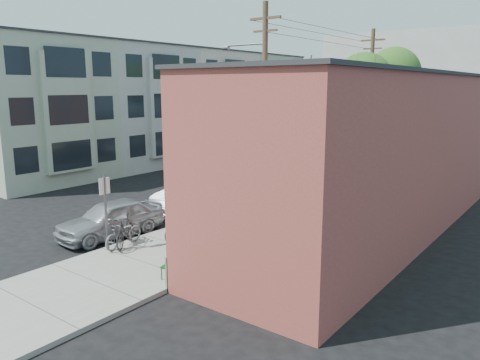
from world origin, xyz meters
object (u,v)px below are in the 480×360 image
Objects in this scene: parking_meter_far at (295,174)px; car_0 at (111,219)px; tree_leafy_mid at (364,82)px; cyclist at (185,221)px; parking_meter_near at (211,197)px; parked_bike_b at (124,233)px; car_3 at (309,166)px; patron_green at (269,214)px; patio_chair_a at (189,256)px; patio_chair_b at (170,266)px; parked_bike_a at (125,231)px; utility_pole_near at (264,99)px; sign_post at (106,205)px; tree_leafy_far at (394,74)px; tree_bare at (298,140)px; car_2 at (263,178)px; car_1 at (199,193)px; patron_grey at (246,226)px; bus at (350,135)px.

parking_meter_far is 0.28× the size of car_0.
tree_leafy_mid is 1.85× the size of car_0.
parking_meter_near is at bearing -52.45° from cyclist.
car_3 is at bearing 86.90° from parked_bike_b.
patron_green is at bearing -78.68° from tree_leafy_mid.
patio_chair_a is (3.70, -13.01, -0.39)m from parking_meter_far.
parked_bike_a is (-3.60, 1.21, 0.15)m from patio_chair_b.
sign_post is at bearing -90.23° from utility_pole_near.
tree_leafy_mid is 0.92× the size of tree_leafy_far.
tree_leafy_far is at bearing 90.00° from tree_bare.
car_2 is at bearing -84.88° from car_3.
car_3 is at bearing 108.57° from parking_meter_far.
utility_pole_near reaches higher than parked_bike_b.
parking_meter_near is 0.15× the size of tree_leafy_mid.
car_2 is at bearing -140.82° from parking_meter_far.
car_1 is 1.03× the size of car_2.
tree_leafy_mid is at bearing 56.45° from parked_bike_a.
parking_meter_near is 1.41× the size of patio_chair_a.
utility_pole_near is at bearing 102.07° from patio_chair_a.
patio_chair_b is (3.30, -22.24, -5.75)m from tree_leafy_mid.
sign_post is 2.26× the size of parking_meter_far.
sign_post is at bearing -22.99° from patron_green.
tree_bare reaches higher than patron_grey.
car_3 is at bearing 62.93° from parked_bike_a.
patron_green reaches higher than patron_grey.
parked_bike_b is (-0.31, -12.17, -2.44)m from tree_bare.
patron_green reaches higher than car_2.
parking_meter_near is 0.67× the size of patron_green.
parked_bike_a is (-3.68, -4.17, -0.34)m from patron_green.
parked_bike_a is at bearing -90.83° from tree_leafy_mid.
car_3 is at bearing -77.41° from bus.
patron_grey is 4.57m from parked_bike_b.
cyclist is (1.41, -7.38, -4.50)m from utility_pole_near.
patio_chair_b is (3.30, -13.30, -2.49)m from tree_bare.
parked_bike_a is at bearing 78.35° from sign_post.
patron_green is at bearing -62.35° from car_3.
utility_pole_near reaches higher than parking_meter_far.
patio_chair_a is 1.00× the size of patio_chair_b.
patio_chair_a is 0.56× the size of patron_grey.
parking_meter_far is at bearing 90.00° from parking_meter_near.
bus reaches higher than patron_green.
tree_leafy_mid is 1.68× the size of car_3.
parked_bike_a is 29.84m from bus.
cyclist reaches higher than car_3.
sign_post is 0.55× the size of car_2.
parking_meter_near is at bearing 104.09° from patio_chair_b.
patron_grey is 4.52m from parked_bike_a.
cyclist is at bearing 22.64° from parked_bike_a.
tree_leafy_mid is 23.21m from patio_chair_b.
car_0 is 0.86× the size of car_1.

